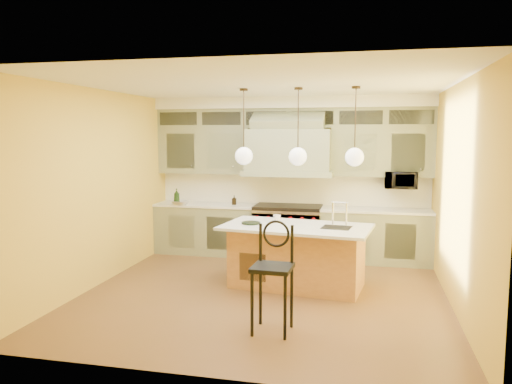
% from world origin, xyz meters
% --- Properties ---
extents(floor, '(5.00, 5.00, 0.00)m').
position_xyz_m(floor, '(0.00, 0.00, 0.00)').
color(floor, brown).
rests_on(floor, ground).
extents(ceiling, '(5.00, 5.00, 0.00)m').
position_xyz_m(ceiling, '(0.00, 0.00, 2.90)').
color(ceiling, white).
rests_on(ceiling, wall_back).
extents(wall_back, '(5.00, 0.00, 5.00)m').
position_xyz_m(wall_back, '(0.00, 2.50, 1.45)').
color(wall_back, gold).
rests_on(wall_back, ground).
extents(wall_front, '(5.00, 0.00, 5.00)m').
position_xyz_m(wall_front, '(0.00, -2.50, 1.45)').
color(wall_front, gold).
rests_on(wall_front, ground).
extents(wall_left, '(0.00, 5.00, 5.00)m').
position_xyz_m(wall_left, '(-2.50, 0.00, 1.45)').
color(wall_left, gold).
rests_on(wall_left, ground).
extents(wall_right, '(0.00, 5.00, 5.00)m').
position_xyz_m(wall_right, '(2.50, 0.00, 1.45)').
color(wall_right, gold).
rests_on(wall_right, ground).
extents(back_cabinetry, '(5.00, 0.77, 2.90)m').
position_xyz_m(back_cabinetry, '(0.00, 2.23, 1.43)').
color(back_cabinetry, gray).
rests_on(back_cabinetry, floor).
extents(range, '(1.20, 0.74, 0.96)m').
position_xyz_m(range, '(0.00, 2.14, 0.49)').
color(range, silver).
rests_on(range, floor).
extents(kitchen_island, '(2.25, 1.41, 1.35)m').
position_xyz_m(kitchen_island, '(0.40, 0.45, 0.47)').
color(kitchen_island, '#A26939').
rests_on(kitchen_island, floor).
extents(counter_stool, '(0.46, 0.46, 1.26)m').
position_xyz_m(counter_stool, '(0.37, -1.27, 0.72)').
color(counter_stool, black).
rests_on(counter_stool, floor).
extents(microwave, '(0.54, 0.37, 0.30)m').
position_xyz_m(microwave, '(1.95, 2.25, 1.45)').
color(microwave, black).
rests_on(microwave, back_cabinetry).
extents(oil_bottle_a, '(0.13, 0.13, 0.30)m').
position_xyz_m(oil_bottle_a, '(-2.05, 1.92, 1.09)').
color(oil_bottle_a, black).
rests_on(oil_bottle_a, back_cabinetry).
extents(oil_bottle_b, '(0.09, 0.09, 0.17)m').
position_xyz_m(oil_bottle_b, '(-1.01, 2.15, 1.03)').
color(oil_bottle_b, black).
rests_on(oil_bottle_b, back_cabinetry).
extents(fruit_bowl, '(0.35, 0.35, 0.08)m').
position_xyz_m(fruit_bowl, '(-1.99, 1.92, 0.98)').
color(fruit_bowl, beige).
rests_on(fruit_bowl, back_cabinetry).
extents(cup, '(0.12, 0.12, 0.11)m').
position_xyz_m(cup, '(0.06, 0.66, 0.97)').
color(cup, white).
rests_on(cup, kitchen_island).
extents(pendant_left, '(0.26, 0.26, 1.11)m').
position_xyz_m(pendant_left, '(-0.40, 0.45, 1.95)').
color(pendant_left, '#2D2319').
rests_on(pendant_left, ceiling).
extents(pendant_center, '(0.26, 0.26, 1.11)m').
position_xyz_m(pendant_center, '(0.40, 0.45, 1.95)').
color(pendant_center, '#2D2319').
rests_on(pendant_center, ceiling).
extents(pendant_right, '(0.26, 0.26, 1.11)m').
position_xyz_m(pendant_right, '(1.20, 0.45, 1.95)').
color(pendant_right, '#2D2319').
rests_on(pendant_right, ceiling).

